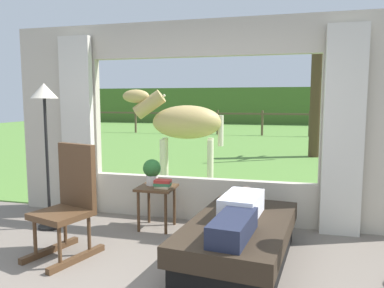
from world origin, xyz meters
TOP-DOWN VIEW (x-y plane):
  - back_wall_with_window at (0.00, 2.26)m, footprint 5.20×0.12m
  - curtain_panel_left at (-1.69, 2.12)m, footprint 0.44×0.10m
  - curtain_panel_right at (1.69, 2.12)m, footprint 0.44×0.10m
  - outdoor_pasture_lawn at (0.00, 13.16)m, footprint 36.00×21.68m
  - distant_hill_ridge at (0.00, 23.00)m, footprint 36.00×2.00m
  - recliner_sofa at (0.66, 1.05)m, footprint 1.09×1.79m
  - reclining_person at (0.66, 1.00)m, footprint 0.41×1.44m
  - rocking_chair at (-1.03, 0.85)m, footprint 0.64×0.79m
  - side_table at (-0.44, 1.79)m, footprint 0.44×0.44m
  - potted_plant at (-0.52, 1.85)m, footprint 0.22×0.22m
  - book_stack at (-0.34, 1.74)m, footprint 0.21×0.15m
  - floor_lamp_left at (-1.72, 1.48)m, footprint 0.32×0.32m
  - horse at (-0.75, 4.02)m, footprint 1.82×0.78m
  - pasture_tree at (1.84, 8.25)m, footprint 0.96×1.34m
  - pasture_fence_line at (0.00, 14.22)m, footprint 16.10×0.10m

SIDE VIEW (x-z plane):
  - outdoor_pasture_lawn at x=0.00m, z-range 0.00..0.02m
  - recliner_sofa at x=0.66m, z-range 0.01..0.43m
  - side_table at x=-0.44m, z-range 0.17..0.69m
  - reclining_person at x=0.66m, z-range 0.41..0.63m
  - rocking_chair at x=-1.03m, z-range -0.01..1.11m
  - book_stack at x=-0.34m, z-range 0.52..0.62m
  - potted_plant at x=-0.52m, z-range 0.54..0.86m
  - pasture_fence_line at x=0.00m, z-range 0.19..1.29m
  - horse at x=-0.75m, z-range 0.29..2.02m
  - curtain_panel_left at x=-1.69m, z-range 0.00..2.40m
  - curtain_panel_right at x=1.69m, z-range 0.00..2.40m
  - distant_hill_ridge at x=0.00m, z-range 0.00..2.40m
  - back_wall_with_window at x=0.00m, z-range -0.03..2.52m
  - floor_lamp_left at x=-1.72m, z-range 0.54..2.30m
  - pasture_tree at x=1.84m, z-range 0.00..3.30m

